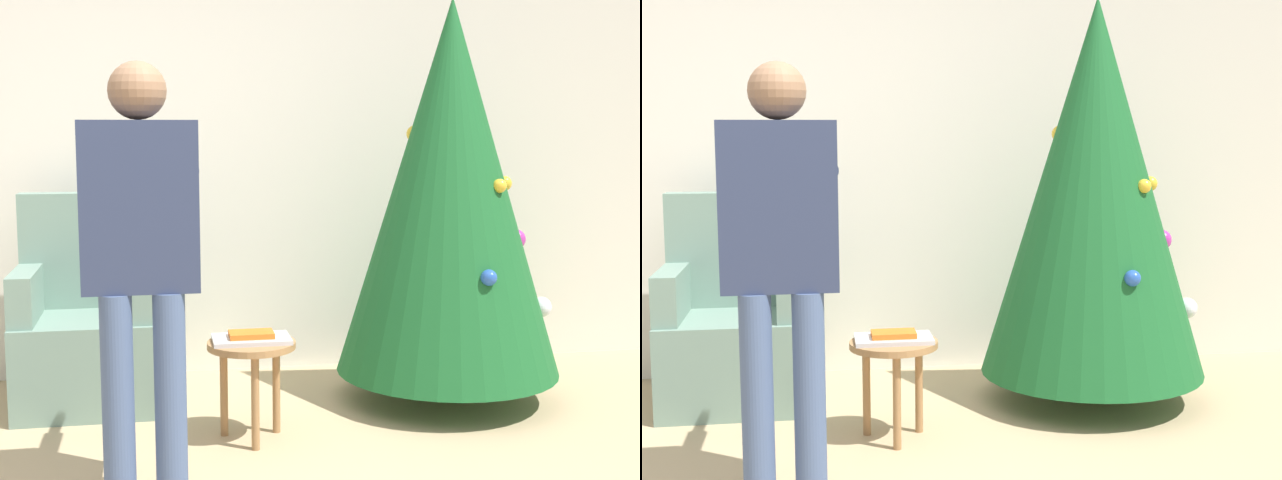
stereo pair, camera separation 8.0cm
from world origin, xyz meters
TOP-DOWN VIEW (x-y plane):
  - wall_back at (0.00, 2.23)m, footprint 8.00×0.06m
  - christmas_tree at (1.30, 1.43)m, footprint 1.14×1.14m
  - armchair at (-0.51, 1.72)m, footprint 0.70×0.65m
  - person_standing at (-0.22, 0.48)m, footprint 0.44×0.57m
  - side_stool at (0.24, 1.02)m, footprint 0.40×0.40m
  - laptop at (0.24, 1.02)m, footprint 0.35×0.22m
  - book at (0.24, 1.02)m, footprint 0.20×0.13m

SIDE VIEW (x-z plane):
  - armchair at x=-0.51m, z-range -0.16..0.91m
  - side_stool at x=0.24m, z-range 0.15..0.61m
  - laptop at x=0.24m, z-range 0.45..0.47m
  - book at x=0.24m, z-range 0.47..0.50m
  - person_standing at x=-0.22m, z-range 0.16..1.81m
  - christmas_tree at x=1.30m, z-range 0.08..2.12m
  - wall_back at x=0.00m, z-range 0.00..2.70m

